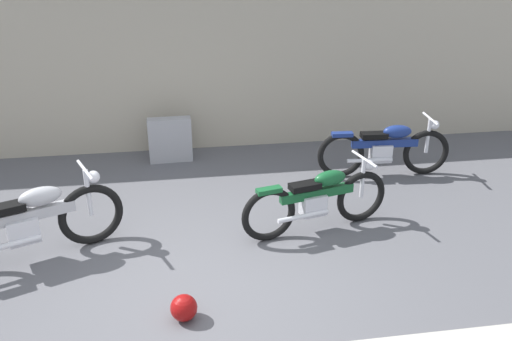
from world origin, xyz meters
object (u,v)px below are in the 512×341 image
at_px(motorcycle_silver, 29,223).
at_px(stone_marker, 170,140).
at_px(motorcycle_blue, 385,149).
at_px(helmet, 184,308).
at_px(motorcycle_green, 318,199).

bearing_deg(motorcycle_silver, stone_marker, 37.20).
xyz_separation_m(motorcycle_silver, motorcycle_blue, (4.87, 1.65, -0.03)).
distance_m(stone_marker, helmet, 4.07).
bearing_deg(helmet, motorcycle_silver, 141.79).
bearing_deg(motorcycle_silver, helmet, -60.68).
relative_size(motorcycle_green, motorcycle_silver, 0.95).
relative_size(stone_marker, motorcycle_green, 0.38).
xyz_separation_m(helmet, motorcycle_blue, (3.18, 2.98, 0.31)).
relative_size(stone_marker, motorcycle_silver, 0.36).
xyz_separation_m(stone_marker, motorcycle_silver, (-1.60, -2.73, 0.11)).
bearing_deg(stone_marker, motorcycle_green, -54.66).
distance_m(stone_marker, motorcycle_green, 3.15).
distance_m(motorcycle_green, motorcycle_blue, 2.07).
distance_m(helmet, motorcycle_green, 2.31).
relative_size(stone_marker, motorcycle_blue, 0.36).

